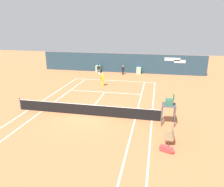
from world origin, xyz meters
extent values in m
plane|color=#C67042|center=(0.00, 0.00, 0.00)|extent=(80.00, 80.00, 0.00)
cube|color=white|center=(0.00, 11.70, 0.00)|extent=(10.60, 0.10, 0.01)
cube|color=white|center=(-5.30, 0.00, 0.00)|extent=(0.10, 23.40, 0.01)
cube|color=white|center=(-4.00, 0.00, 0.00)|extent=(0.10, 23.40, 0.01)
cube|color=white|center=(4.00, 0.00, 0.00)|extent=(0.10, 23.40, 0.01)
cube|color=white|center=(5.30, 0.00, 0.00)|extent=(0.10, 23.40, 0.01)
cube|color=white|center=(0.00, 6.40, 0.00)|extent=(8.00, 0.10, 0.01)
cube|color=white|center=(0.00, 3.20, 0.00)|extent=(0.10, 6.40, 0.01)
cube|color=white|center=(0.00, 11.55, 0.00)|extent=(0.10, 0.24, 0.01)
cylinder|color=#4C4C51|center=(-6.00, 0.00, 0.53)|extent=(0.10, 0.10, 1.07)
cylinder|color=#4C4C51|center=(6.00, 0.00, 0.53)|extent=(0.10, 0.10, 1.07)
cube|color=black|center=(0.00, 0.00, 0.47)|extent=(12.00, 0.03, 0.95)
cube|color=white|center=(0.00, 0.00, 0.92)|extent=(12.00, 0.04, 0.06)
cube|color=#233D4C|center=(0.00, 17.00, 1.45)|extent=(25.00, 0.24, 2.89)
cube|color=white|center=(7.56, 16.86, 2.29)|extent=(2.21, 0.02, 0.44)
cube|color=white|center=(8.63, 16.86, 2.00)|extent=(1.59, 0.02, 0.44)
cube|color=#8CB793|center=(-3.52, 16.45, 0.52)|extent=(0.70, 0.70, 1.04)
cube|color=#8CB793|center=(2.80, 16.45, 0.51)|extent=(0.68, 0.70, 1.01)
cylinder|color=#47474C|center=(6.01, -0.85, 0.75)|extent=(0.07, 0.07, 1.50)
cylinder|color=#47474C|center=(6.01, 0.05, 0.75)|extent=(0.07, 0.07, 1.50)
cylinder|color=#47474C|center=(6.91, -0.85, 0.75)|extent=(0.07, 0.07, 1.50)
cylinder|color=#47474C|center=(6.91, 0.05, 0.75)|extent=(0.07, 0.07, 1.50)
cylinder|color=#47474C|center=(6.01, -0.40, 0.45)|extent=(0.04, 0.81, 0.04)
cylinder|color=#47474C|center=(6.01, -0.40, 0.90)|extent=(0.04, 0.81, 0.04)
cube|color=#47474C|center=(6.46, -0.40, 1.53)|extent=(1.00, 1.00, 0.06)
cube|color=#2D664C|center=(6.46, -0.40, 1.76)|extent=(0.52, 0.56, 0.40)
cube|color=#2D664C|center=(6.75, -0.40, 2.14)|extent=(0.06, 0.56, 0.45)
cylinder|color=#38383D|center=(6.41, -3.56, 0.19)|extent=(0.06, 0.06, 0.38)
cylinder|color=#38383D|center=(6.41, -2.60, 0.19)|extent=(0.06, 0.06, 0.38)
cube|color=olive|center=(6.41, -3.08, 0.42)|extent=(0.48, 1.12, 0.08)
cube|color=olive|center=(6.68, -3.08, 0.67)|extent=(0.06, 1.12, 0.42)
cube|color=#DB3838|center=(6.25, -4.18, 0.16)|extent=(0.78, 0.55, 0.32)
sphere|color=#DB3838|center=(6.59, -4.32, 0.16)|extent=(0.29, 0.29, 0.28)
cylinder|color=yellow|center=(-0.79, 8.82, 0.39)|extent=(0.13, 0.13, 0.79)
cylinder|color=yellow|center=(-0.96, 8.83, 0.39)|extent=(0.13, 0.13, 0.79)
cube|color=yellow|center=(-0.87, 8.82, 1.07)|extent=(0.37, 0.22, 0.55)
sphere|color=beige|center=(-0.87, 8.82, 1.45)|extent=(0.22, 0.22, 0.22)
cylinder|color=yellow|center=(-0.66, 8.81, 1.03)|extent=(0.08, 0.08, 0.53)
cylinder|color=beige|center=(-1.11, 8.57, 1.29)|extent=(0.12, 0.54, 0.08)
cylinder|color=black|center=(-1.13, 8.31, 1.40)|extent=(0.03, 0.03, 0.22)
torus|color=yellow|center=(-1.13, 8.31, 1.65)|extent=(0.30, 0.04, 0.30)
cylinder|color=silver|center=(-1.13, 8.31, 1.65)|extent=(0.26, 0.02, 0.26)
cylinder|color=black|center=(0.63, 15.46, 0.34)|extent=(0.11, 0.11, 0.68)
cylinder|color=black|center=(0.48, 15.48, 0.34)|extent=(0.11, 0.11, 0.68)
cube|color=black|center=(0.56, 15.47, 0.92)|extent=(0.33, 0.21, 0.48)
sphere|color=beige|center=(0.56, 15.47, 1.25)|extent=(0.19, 0.19, 0.19)
cylinder|color=black|center=(0.74, 15.45, 0.88)|extent=(0.07, 0.07, 0.46)
cylinder|color=black|center=(0.37, 15.50, 0.88)|extent=(0.07, 0.07, 0.46)
cylinder|color=black|center=(-3.13, 15.48, 0.32)|extent=(0.11, 0.11, 0.65)
cylinder|color=black|center=(-3.27, 15.46, 0.32)|extent=(0.11, 0.11, 0.65)
cube|color=black|center=(-3.20, 15.47, 0.88)|extent=(0.31, 0.20, 0.45)
sphere|color=brown|center=(-3.20, 15.47, 1.19)|extent=(0.18, 0.18, 0.18)
cylinder|color=black|center=(-3.02, 15.50, 0.84)|extent=(0.07, 0.07, 0.44)
cylinder|color=black|center=(-3.38, 15.45, 0.84)|extent=(0.07, 0.07, 0.44)
sphere|color=#CCE033|center=(4.73, 10.95, 0.03)|extent=(0.07, 0.07, 0.07)
camera|label=1|loc=(5.43, -15.60, 7.09)|focal=34.69mm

